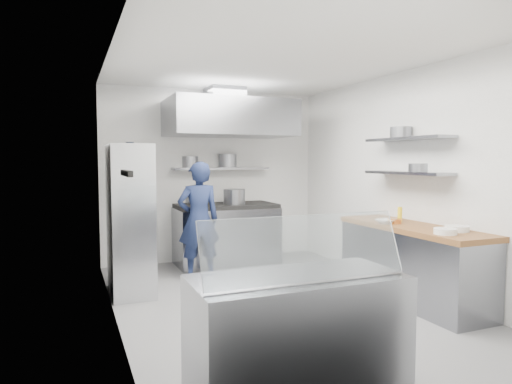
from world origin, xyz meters
name	(u,v)px	position (x,y,z in m)	size (l,w,h in m)	color
floor	(275,301)	(0.00, 0.00, 0.00)	(5.00, 5.00, 0.00)	slate
ceiling	(276,60)	(0.00, 0.00, 2.80)	(5.00, 5.00, 0.00)	silver
wall_back	(213,176)	(0.00, 2.50, 1.40)	(3.60, 0.02, 2.80)	white
wall_front	(437,200)	(0.00, -2.50, 1.40)	(3.60, 0.02, 2.80)	white
wall_left	(114,186)	(-1.80, 0.00, 1.40)	(5.00, 0.02, 2.80)	white
wall_right	(401,180)	(1.80, 0.00, 1.40)	(5.00, 0.02, 2.80)	white
gas_range	(226,235)	(0.10, 2.10, 0.45)	(1.60, 0.80, 0.90)	gray
cooktop	(226,206)	(0.10, 2.10, 0.93)	(1.57, 0.78, 0.06)	black
stock_pot_left	(194,197)	(-0.33, 2.47, 1.06)	(0.26, 0.26, 0.20)	slate
stock_pot_mid	(234,197)	(0.21, 2.00, 1.08)	(0.35, 0.35, 0.24)	slate
over_range_shelf	(221,169)	(0.10, 2.34, 1.52)	(1.60, 0.30, 0.04)	gray
shelf_pot_a	(190,162)	(-0.38, 2.52, 1.63)	(0.27, 0.27, 0.18)	slate
shelf_pot_b	(228,161)	(0.23, 2.40, 1.65)	(0.30, 0.30, 0.22)	slate
extractor_hood	(229,118)	(0.10, 1.93, 2.30)	(1.90, 1.15, 0.55)	gray
hood_duct	(225,95)	(0.10, 2.15, 2.68)	(0.55, 0.55, 0.24)	slate
red_firebox	(136,176)	(-1.25, 2.44, 1.42)	(0.22, 0.10, 0.26)	#A90D21
chef	(199,220)	(-0.54, 1.41, 0.82)	(0.60, 0.39, 1.64)	#151E3F
wire_rack	(130,219)	(-1.53, 0.98, 0.93)	(0.50, 0.90, 1.85)	silver
rack_bin_a	(131,231)	(-1.53, 0.88, 0.80)	(0.15, 0.19, 0.17)	white
rack_bin_b	(126,188)	(-1.53, 1.36, 1.30)	(0.13, 0.16, 0.14)	yellow
rack_jar	(130,149)	(-1.48, 1.26, 1.80)	(0.10, 0.10, 0.18)	black
knife_strip	(126,173)	(-1.78, -0.90, 1.55)	(0.04, 0.55, 0.05)	black
prep_counter_base	(411,266)	(1.48, -0.60, 0.42)	(0.62, 2.00, 0.84)	gray
prep_counter_top	(412,228)	(1.48, -0.60, 0.87)	(0.65, 2.04, 0.06)	brown
plate_stack_a	(457,229)	(1.60, -1.15, 0.93)	(0.25, 0.25, 0.06)	white
plate_stack_b	(445,231)	(1.34, -1.25, 0.93)	(0.23, 0.23, 0.06)	white
copper_pan	(394,221)	(1.38, -0.40, 0.93)	(0.16, 0.16, 0.06)	#D27E3B
squeeze_bottle	(400,214)	(1.56, -0.29, 0.99)	(0.06, 0.06, 0.18)	yellow
mixing_bowl	(384,222)	(1.25, -0.39, 0.93)	(0.21, 0.21, 0.05)	white
wall_shelf_lower	(407,173)	(1.64, -0.30, 1.50)	(0.30, 1.30, 0.04)	gray
wall_shelf_upper	(407,139)	(1.64, -0.30, 1.92)	(0.30, 1.30, 0.04)	gray
shelf_pot_c	(418,168)	(1.52, -0.62, 1.57)	(0.21, 0.21, 0.10)	slate
shelf_pot_d	(401,132)	(1.71, -0.10, 2.01)	(0.27, 0.27, 0.14)	slate
display_case	(297,335)	(-0.76, -2.00, 0.42)	(1.50, 0.70, 0.85)	gray
display_glass	(306,248)	(-0.76, -2.12, 1.07)	(1.47, 0.02, 0.45)	silver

